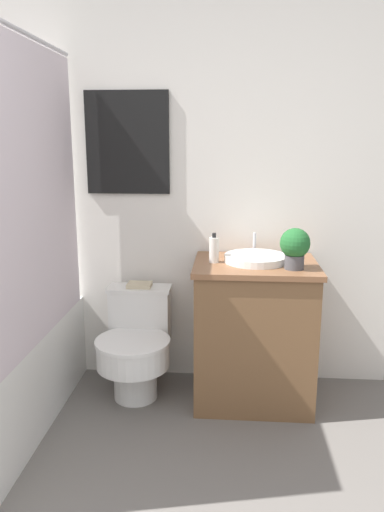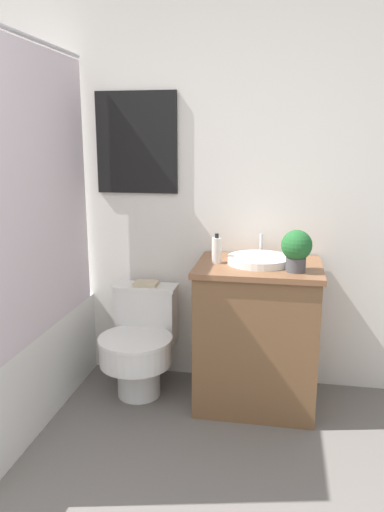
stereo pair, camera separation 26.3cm
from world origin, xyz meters
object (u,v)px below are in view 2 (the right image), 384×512
Objects in this scene: soap_bottle at (217,250)px; book_on_tank at (146,283)px; toilet at (140,343)px; sink at (259,260)px; potted_plant at (297,248)px.

book_on_tank is at bearing 160.37° from soap_bottle.
toilet is 3.76× the size of soap_bottle.
book_on_tank is at bearing 169.28° from sink.
toilet is 0.36m from book_on_tank.
soap_bottle is 0.55m from book_on_tank.
sink is 0.73m from book_on_tank.
sink is at bearing 7.74° from soap_bottle.
toilet is 1.10m from potted_plant.
book_on_tank is (-0.89, 0.27, -0.31)m from potted_plant.
sink reaches higher than toilet.
toilet is at bearing -178.02° from sink.
potted_plant is (0.20, -0.14, 0.10)m from sink.
toilet is 2.85× the size of potted_plant.
potted_plant reaches higher than book_on_tank.
toilet is 0.75m from soap_bottle.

